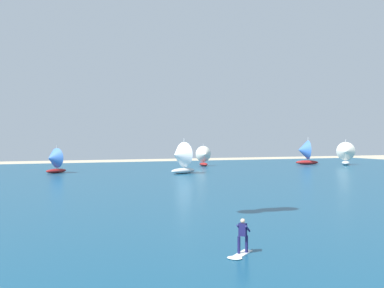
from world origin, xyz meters
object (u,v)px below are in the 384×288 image
sailboat_trailing (204,156)px  sailboat_leading (53,160)px  sailboat_mid_left (304,152)px  sailboat_far_left (346,153)px  sailboat_heeled_over (180,157)px  kitesurfer (241,242)px

sailboat_trailing → sailboat_leading: size_ratio=1.00×
sailboat_mid_left → sailboat_far_left: 8.30m
sailboat_far_left → sailboat_heeled_over: size_ratio=0.96×
kitesurfer → sailboat_trailing: (23.84, 62.73, 1.42)m
sailboat_leading → sailboat_far_left: sailboat_far_left is taller
kitesurfer → sailboat_far_left: bearing=46.9°
sailboat_far_left → sailboat_mid_left: bearing=144.7°
sailboat_leading → sailboat_far_left: size_ratio=0.84×
sailboat_leading → sailboat_far_left: 57.07m
kitesurfer → sailboat_mid_left: size_ratio=0.33×
sailboat_far_left → kitesurfer: bearing=-133.1°
sailboat_trailing → sailboat_heeled_over: size_ratio=0.81×
sailboat_trailing → sailboat_mid_left: bearing=-6.0°
kitesurfer → sailboat_mid_left: sailboat_mid_left is taller
kitesurfer → sailboat_far_left: (52.05, 55.67, 1.80)m
sailboat_heeled_over → sailboat_mid_left: bearing=23.6°
sailboat_heeled_over → sailboat_far_left: bearing=13.3°
sailboat_far_left → sailboat_heeled_over: 40.00m
kitesurfer → sailboat_heeled_over: sailboat_heeled_over is taller
sailboat_leading → sailboat_heeled_over: sailboat_heeled_over is taller
sailboat_trailing → sailboat_heeled_over: bearing=-123.3°
sailboat_mid_left → sailboat_heeled_over: sailboat_mid_left is taller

